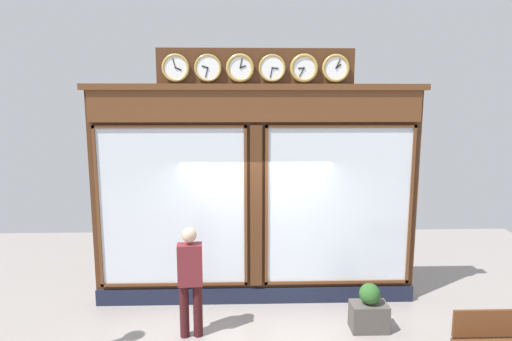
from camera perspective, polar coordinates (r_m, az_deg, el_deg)
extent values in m
cube|color=#4C2B16|center=(7.44, -0.04, -3.73)|extent=(5.53, 0.30, 3.67)
cube|color=#191E33|center=(7.83, 0.00, -16.19)|extent=(5.53, 0.08, 0.28)
cube|color=brown|center=(7.06, 0.01, 8.51)|extent=(5.42, 0.08, 0.51)
cube|color=brown|center=(7.08, 0.01, 10.99)|extent=(5.64, 0.20, 0.10)
cube|color=silver|center=(7.48, 10.88, -4.67)|extent=(2.41, 0.02, 2.66)
cube|color=brown|center=(7.26, 11.24, 5.74)|extent=(2.51, 0.04, 0.05)
cube|color=brown|center=(7.89, 10.60, -14.30)|extent=(2.51, 0.04, 0.05)
cube|color=brown|center=(7.82, 19.78, -4.44)|extent=(0.05, 0.04, 2.76)
cube|color=brown|center=(7.29, 1.39, -4.86)|extent=(0.05, 0.04, 2.76)
cube|color=silver|center=(7.39, -11.00, -4.83)|extent=(2.41, 0.02, 2.66)
cube|color=brown|center=(7.17, -11.36, 5.70)|extent=(2.51, 0.04, 0.05)
cube|color=brown|center=(7.81, -10.71, -14.55)|extent=(2.51, 0.04, 0.05)
cube|color=brown|center=(7.67, -20.17, -4.72)|extent=(0.05, 0.04, 2.76)
cube|color=brown|center=(7.28, -1.37, -4.88)|extent=(0.05, 0.04, 2.76)
cube|color=#4C2B16|center=(7.29, 0.01, -4.86)|extent=(0.20, 0.10, 2.76)
cube|color=#4C2B16|center=(7.14, -0.01, 13.36)|extent=(3.19, 0.06, 0.63)
cylinder|color=white|center=(7.21, 10.51, 13.17)|extent=(0.36, 0.02, 0.36)
torus|color=#B79347|center=(7.21, 10.52, 13.17)|extent=(0.44, 0.05, 0.44)
cube|color=black|center=(7.21, 10.86, 13.40)|extent=(0.09, 0.01, 0.07)
cube|color=black|center=(7.21, 10.81, 13.72)|extent=(0.07, 0.01, 0.14)
sphere|color=black|center=(7.19, 10.54, 13.18)|extent=(0.02, 0.02, 0.02)
cylinder|color=white|center=(7.12, 6.37, 13.32)|extent=(0.36, 0.02, 0.36)
torus|color=#B79347|center=(7.12, 6.38, 13.32)|extent=(0.45, 0.06, 0.45)
cube|color=black|center=(7.10, 5.99, 13.31)|extent=(0.10, 0.01, 0.02)
cube|color=black|center=(7.10, 6.07, 12.79)|extent=(0.09, 0.01, 0.14)
sphere|color=black|center=(7.10, 6.39, 13.33)|extent=(0.02, 0.02, 0.02)
cylinder|color=white|center=(7.07, 2.15, 13.40)|extent=(0.36, 0.02, 0.36)
torus|color=#B79347|center=(7.06, 2.15, 13.40)|extent=(0.43, 0.04, 0.43)
cube|color=black|center=(7.06, 2.56, 13.37)|extent=(0.10, 0.01, 0.03)
cube|color=black|center=(7.05, 2.02, 12.80)|extent=(0.04, 0.01, 0.15)
sphere|color=black|center=(7.05, 2.16, 13.41)|extent=(0.02, 0.02, 0.02)
cylinder|color=white|center=(7.05, -2.12, 13.40)|extent=(0.36, 0.02, 0.36)
torus|color=#B79347|center=(7.05, -2.12, 13.41)|extent=(0.45, 0.06, 0.45)
cube|color=black|center=(7.04, -1.73, 13.55)|extent=(0.10, 0.01, 0.05)
cube|color=black|center=(7.04, -1.99, 14.02)|extent=(0.04, 0.01, 0.15)
sphere|color=black|center=(7.03, -2.12, 13.42)|extent=(0.02, 0.02, 0.02)
cylinder|color=white|center=(7.07, -6.38, 13.34)|extent=(0.36, 0.02, 0.36)
torus|color=#B79347|center=(7.07, -6.39, 13.34)|extent=(0.43, 0.04, 0.43)
cube|color=black|center=(7.06, -6.79, 13.46)|extent=(0.10, 0.01, 0.05)
cube|color=black|center=(7.05, -6.55, 12.75)|extent=(0.05, 0.01, 0.15)
sphere|color=black|center=(7.06, -6.40, 13.35)|extent=(0.02, 0.02, 0.02)
cylinder|color=white|center=(7.13, -10.60, 13.21)|extent=(0.36, 0.02, 0.36)
torus|color=#B79347|center=(7.13, -10.60, 13.21)|extent=(0.44, 0.05, 0.44)
cube|color=black|center=(7.11, -10.24, 13.09)|extent=(0.10, 0.01, 0.05)
cube|color=black|center=(7.13, -10.80, 13.81)|extent=(0.05, 0.01, 0.15)
sphere|color=black|center=(7.11, -10.62, 13.22)|extent=(0.02, 0.02, 0.02)
cylinder|color=#3A1316|center=(6.83, -9.45, -17.82)|extent=(0.14, 0.14, 0.82)
cylinder|color=#3A1316|center=(6.83, -7.69, -17.81)|extent=(0.14, 0.14, 0.82)
cube|color=maroon|center=(6.53, -8.73, -12.18)|extent=(0.38, 0.25, 0.62)
sphere|color=tan|center=(6.38, -8.83, -8.42)|extent=(0.22, 0.22, 0.22)
cube|color=#4C4742|center=(7.22, 14.68, -18.19)|extent=(0.56, 0.36, 0.43)
sphere|color=#285623|center=(7.06, 14.81, -15.48)|extent=(0.32, 0.32, 0.32)
cube|color=#5B3319|center=(6.68, 30.22, -17.00)|extent=(1.40, 0.04, 0.36)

